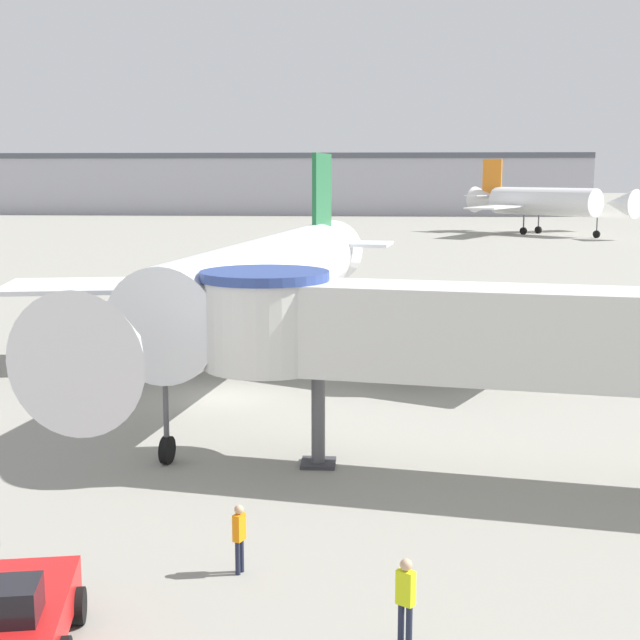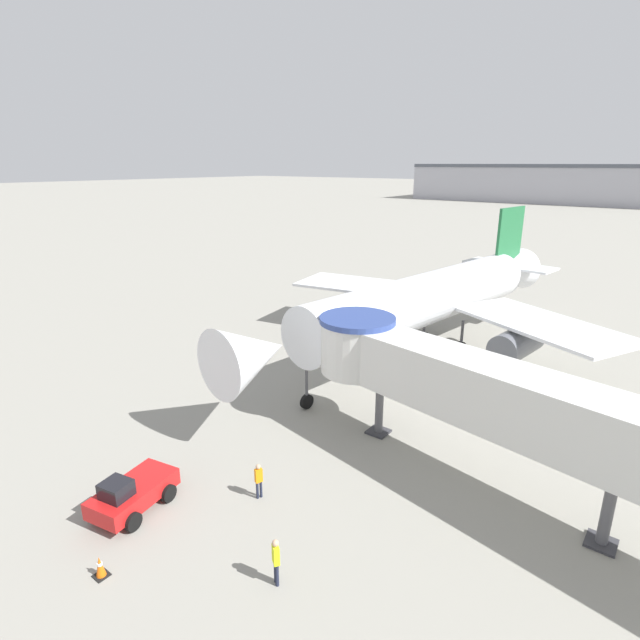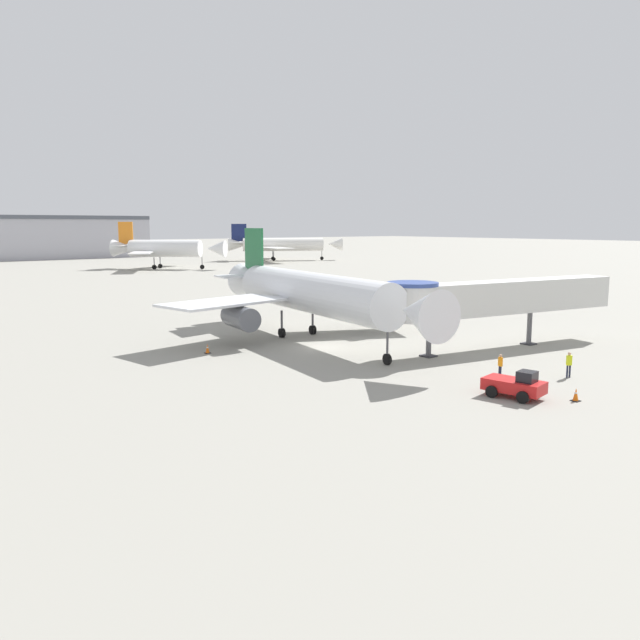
{
  "view_description": "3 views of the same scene",
  "coord_description": "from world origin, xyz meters",
  "px_view_note": "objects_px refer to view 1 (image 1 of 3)",
  "views": [
    {
      "loc": [
        6.57,
        -35.9,
        9.25
      ],
      "look_at": [
        3.83,
        2.9,
        2.83
      ],
      "focal_mm": 50.0,
      "sensor_mm": 36.0,
      "label": 1
    },
    {
      "loc": [
        16.75,
        -29.56,
        14.06
      ],
      "look_at": [
        -4.33,
        -2.17,
        3.15
      ],
      "focal_mm": 28.0,
      "sensor_mm": 36.0,
      "label": 2
    },
    {
      "loc": [
        -33.26,
        -42.78,
        10.72
      ],
      "look_at": [
        -0.95,
        -1.07,
        2.66
      ],
      "focal_mm": 35.0,
      "sensor_mm": 36.0,
      "label": 3
    }
  ],
  "objects_px": {
    "jet_bridge": "(536,335)",
    "ground_crew_marshaller": "(239,534)",
    "pushback_tug_red": "(19,616)",
    "main_airplane": "(267,283)",
    "background_jet_orange_tail": "(541,201)",
    "ground_crew_wing_walker": "(406,596)",
    "traffic_cone_port_wing": "(44,365)"
  },
  "relations": [
    {
      "from": "ground_crew_wing_walker",
      "to": "background_jet_orange_tail",
      "type": "relative_size",
      "value": 0.07
    },
    {
      "from": "jet_bridge",
      "to": "main_airplane",
      "type": "bearing_deg",
      "value": 136.12
    },
    {
      "from": "main_airplane",
      "to": "pushback_tug_red",
      "type": "height_order",
      "value": "main_airplane"
    },
    {
      "from": "background_jet_orange_tail",
      "to": "traffic_cone_port_wing",
      "type": "bearing_deg",
      "value": -156.28
    },
    {
      "from": "pushback_tug_red",
      "to": "ground_crew_wing_walker",
      "type": "distance_m",
      "value": 7.51
    },
    {
      "from": "background_jet_orange_tail",
      "to": "ground_crew_marshaller",
      "type": "bearing_deg",
      "value": -147.24
    },
    {
      "from": "ground_crew_wing_walker",
      "to": "pushback_tug_red",
      "type": "bearing_deg",
      "value": 39.48
    },
    {
      "from": "background_jet_orange_tail",
      "to": "main_airplane",
      "type": "bearing_deg",
      "value": -150.78
    },
    {
      "from": "pushback_tug_red",
      "to": "traffic_cone_port_wing",
      "type": "bearing_deg",
      "value": 98.85
    },
    {
      "from": "ground_crew_marshaller",
      "to": "background_jet_orange_tail",
      "type": "bearing_deg",
      "value": 8.8
    },
    {
      "from": "main_airplane",
      "to": "ground_crew_wing_walker",
      "type": "height_order",
      "value": "main_airplane"
    },
    {
      "from": "ground_crew_marshaller",
      "to": "traffic_cone_port_wing",
      "type": "bearing_deg",
      "value": 53.37
    },
    {
      "from": "pushback_tug_red",
      "to": "ground_crew_wing_walker",
      "type": "bearing_deg",
      "value": -5.13
    },
    {
      "from": "pushback_tug_red",
      "to": "ground_crew_marshaller",
      "type": "xyz_separation_m",
      "value": [
        3.68,
        3.83,
        0.16
      ]
    },
    {
      "from": "traffic_cone_port_wing",
      "to": "ground_crew_marshaller",
      "type": "xyz_separation_m",
      "value": [
        12.5,
        -20.27,
        0.59
      ]
    },
    {
      "from": "ground_crew_marshaller",
      "to": "jet_bridge",
      "type": "bearing_deg",
      "value": -27.16
    },
    {
      "from": "main_airplane",
      "to": "jet_bridge",
      "type": "relative_size",
      "value": 1.44
    },
    {
      "from": "ground_crew_marshaller",
      "to": "background_jet_orange_tail",
      "type": "distance_m",
      "value": 122.06
    },
    {
      "from": "main_airplane",
      "to": "ground_crew_marshaller",
      "type": "height_order",
      "value": "main_airplane"
    },
    {
      "from": "jet_bridge",
      "to": "ground_crew_marshaller",
      "type": "height_order",
      "value": "jet_bridge"
    },
    {
      "from": "main_airplane",
      "to": "traffic_cone_port_wing",
      "type": "bearing_deg",
      "value": -173.26
    },
    {
      "from": "jet_bridge",
      "to": "background_jet_orange_tail",
      "type": "distance_m",
      "value": 113.77
    },
    {
      "from": "pushback_tug_red",
      "to": "ground_crew_wing_walker",
      "type": "height_order",
      "value": "ground_crew_wing_walker"
    },
    {
      "from": "jet_bridge",
      "to": "pushback_tug_red",
      "type": "height_order",
      "value": "jet_bridge"
    },
    {
      "from": "main_airplane",
      "to": "jet_bridge",
      "type": "height_order",
      "value": "main_airplane"
    },
    {
      "from": "pushback_tug_red",
      "to": "traffic_cone_port_wing",
      "type": "xyz_separation_m",
      "value": [
        -8.82,
        24.1,
        -0.42
      ]
    },
    {
      "from": "main_airplane",
      "to": "ground_crew_wing_walker",
      "type": "bearing_deg",
      "value": -68.41
    },
    {
      "from": "ground_crew_marshaller",
      "to": "ground_crew_wing_walker",
      "type": "relative_size",
      "value": 0.91
    },
    {
      "from": "main_airplane",
      "to": "ground_crew_wing_walker",
      "type": "xyz_separation_m",
      "value": [
        5.72,
        -23.12,
        -3.32
      ]
    },
    {
      "from": "background_jet_orange_tail",
      "to": "pushback_tug_red",
      "type": "bearing_deg",
      "value": -148.47
    },
    {
      "from": "ground_crew_marshaller",
      "to": "background_jet_orange_tail",
      "type": "xyz_separation_m",
      "value": [
        27.25,
        118.91,
        4.06
      ]
    },
    {
      "from": "jet_bridge",
      "to": "ground_crew_wing_walker",
      "type": "distance_m",
      "value": 11.18
    }
  ]
}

